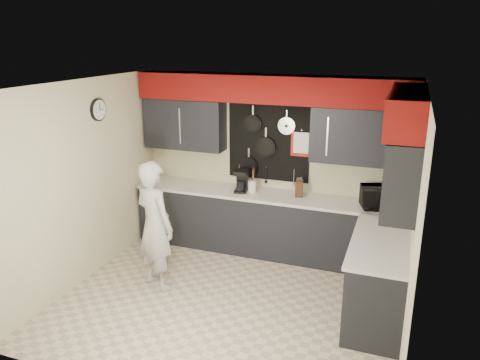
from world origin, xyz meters
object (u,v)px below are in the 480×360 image
at_px(microwave, 382,197).
at_px(utensil_crock, 252,186).
at_px(knife_block, 299,189).
at_px(coffee_maker, 241,180).
at_px(person, 155,226).

distance_m(microwave, utensil_crock, 1.83).
bearing_deg(utensil_crock, knife_block, 1.73).
bearing_deg(microwave, knife_block, 158.18).
xyz_separation_m(knife_block, utensil_crock, (-0.69, -0.02, -0.03)).
xyz_separation_m(coffee_maker, person, (-0.65, -1.40, -0.25)).
bearing_deg(microwave, person, -170.34).
relative_size(microwave, knife_block, 2.29).
bearing_deg(knife_block, person, -144.55).
bearing_deg(knife_block, coffee_maker, 175.38).
height_order(knife_block, person, person).
height_order(microwave, knife_block, microwave).
bearing_deg(coffee_maker, knife_block, -6.78).
distance_m(knife_block, person, 2.10).
bearing_deg(knife_block, utensil_crock, 172.72).
bearing_deg(knife_block, microwave, -12.48).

